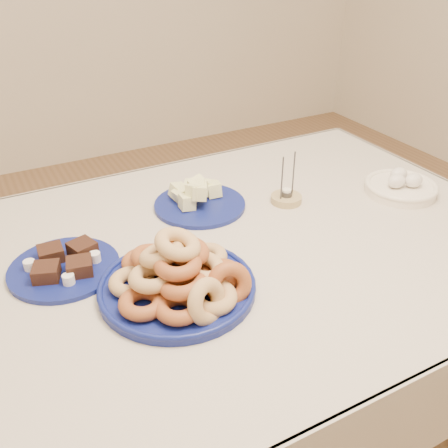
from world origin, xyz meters
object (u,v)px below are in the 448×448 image
Objects in this scene: dining_table at (215,282)px; candle_holder at (286,198)px; egg_bowl at (401,186)px; melon_plate at (198,198)px; donut_platter at (179,278)px; brownie_plate at (65,265)px.

dining_table is 11.14× the size of candle_holder.
egg_bowl is at bearing -18.89° from candle_holder.
melon_plate is 1.37× the size of egg_bowl.
donut_platter is 1.59× the size of brownie_plate.
melon_plate is at bearing 58.52° from donut_platter.
brownie_plate is at bearing 175.46° from egg_bowl.
melon_plate is at bearing 159.36° from egg_bowl.
melon_plate is 1.26× the size of brownie_plate.
dining_table is 0.27m from melon_plate.
donut_platter reaches higher than dining_table.
candle_holder is at bearing -23.07° from melon_plate.
donut_platter is at bearing -171.05° from egg_bowl.
melon_plate is (0.06, 0.23, 0.13)m from dining_table.
donut_platter reaches higher than egg_bowl.
dining_table is at bearing -13.42° from brownie_plate.
candle_holder is (0.30, 0.12, 0.12)m from dining_table.
dining_table is at bearing 38.59° from donut_platter.
candle_holder is at bearing 161.11° from egg_bowl.
egg_bowl is at bearing -4.54° from brownie_plate.
dining_table is 6.19× the size of brownie_plate.
donut_platter is at bearing -44.51° from brownie_plate.
egg_bowl is at bearing -20.64° from melon_plate.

